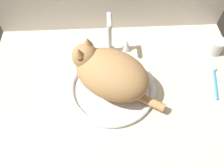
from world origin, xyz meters
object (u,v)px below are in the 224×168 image
cat (108,73)px  metal_jar (216,46)px  faucet (110,39)px  toothbrush (215,81)px  sink_basin (112,88)px

cat → metal_jar: 52.94cm
faucet → toothbrush: (43.62, -19.39, -7.42)cm
sink_basin → cat: size_ratio=0.95×
toothbrush → faucet: bearing=156.0°
metal_jar → toothbrush: size_ratio=0.40×
toothbrush → metal_jar: bearing=75.0°
cat → toothbrush: bearing=0.9°
cat → metal_jar: cat is taller
faucet → metal_jar: 48.41cm
metal_jar → faucet: bearing=176.9°
faucet → toothbrush: size_ratio=1.26×
sink_basin → faucet: faucet is taller
sink_basin → metal_jar: metal_jar is taller
sink_basin → faucet: (0.00, 20.91, 7.04)cm
cat → toothbrush: 46.05cm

